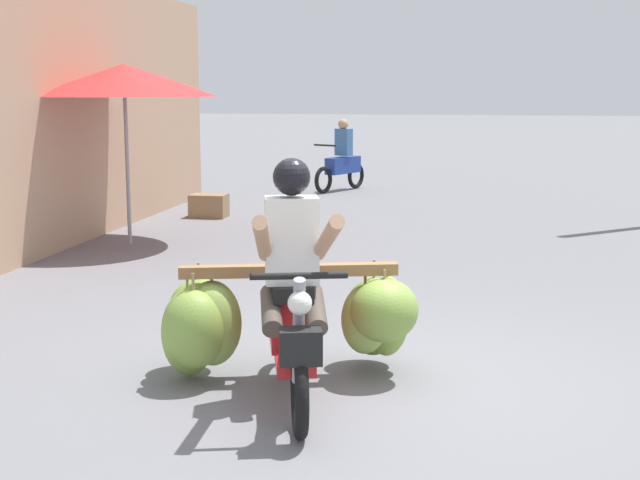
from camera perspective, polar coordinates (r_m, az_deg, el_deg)
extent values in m
plane|color=slate|center=(6.24, 4.29, -9.25)|extent=(120.00, 120.00, 0.00)
torus|color=black|center=(5.29, -1.31, -9.56)|extent=(0.22, 0.56, 0.56)
torus|color=black|center=(6.43, -2.02, -6.04)|extent=(0.22, 0.56, 0.56)
cube|color=red|center=(5.75, -1.64, -7.54)|extent=(0.38, 0.60, 0.08)
cube|color=red|center=(6.08, -1.88, -4.81)|extent=(0.44, 0.69, 0.36)
cube|color=black|center=(5.95, -1.85, -2.95)|extent=(0.41, 0.65, 0.10)
cylinder|color=gray|center=(5.24, -1.37, -5.83)|extent=(0.14, 0.29, 0.69)
cylinder|color=black|center=(5.12, -1.35, -2.29)|extent=(0.55, 0.18, 0.04)
sphere|color=silver|center=(5.08, -1.29, -4.02)|extent=(0.14, 0.14, 0.14)
cube|color=black|center=(5.10, -1.25, -6.75)|extent=(0.27, 0.22, 0.20)
cube|color=red|center=(5.20, -1.32, -6.44)|extent=(0.17, 0.30, 0.04)
cube|color=olive|center=(6.17, -1.97, -1.94)|extent=(1.47, 0.48, 0.08)
cube|color=olive|center=(6.35, -2.06, -1.88)|extent=(1.32, 0.43, 0.06)
ellipsoid|color=olive|center=(6.59, 3.41, -4.85)|extent=(0.52, 0.48, 0.58)
cylinder|color=#998459|center=(6.52, 3.44, -1.96)|extent=(0.02, 0.02, 0.16)
ellipsoid|color=#88AB4A|center=(6.26, -6.83, -5.25)|extent=(0.48, 0.45, 0.60)
cylinder|color=#998459|center=(6.19, -6.89, -2.37)|extent=(0.02, 0.02, 0.11)
ellipsoid|color=#7FA342|center=(6.22, 4.09, -4.47)|extent=(0.60, 0.58, 0.44)
cylinder|color=#998459|center=(6.16, 4.12, -2.32)|extent=(0.02, 0.02, 0.10)
ellipsoid|color=#7CA03F|center=(6.42, 4.27, -4.83)|extent=(0.43, 0.42, 0.58)
cylinder|color=#998459|center=(6.35, 4.31, -2.06)|extent=(0.02, 0.02, 0.11)
ellipsoid|color=#80A342|center=(6.18, -7.97, -5.62)|extent=(0.46, 0.42, 0.54)
cylinder|color=#998459|center=(6.10, -8.04, -2.77)|extent=(0.02, 0.02, 0.15)
ellipsoid|color=#85A848|center=(6.37, -8.33, -5.85)|extent=(0.40, 0.37, 0.61)
cylinder|color=#998459|center=(6.28, -8.41, -2.60)|extent=(0.02, 0.02, 0.19)
ellipsoid|color=#8CB04F|center=(6.32, 2.86, -5.05)|extent=(0.40, 0.38, 0.49)
cylinder|color=#998459|center=(6.25, 2.88, -2.43)|extent=(0.02, 0.02, 0.16)
ellipsoid|color=#7CA03F|center=(6.51, -7.65, -4.43)|extent=(0.52, 0.48, 0.46)
cylinder|color=#998459|center=(6.45, -7.71, -2.07)|extent=(0.02, 0.02, 0.15)
cube|color=silver|center=(5.77, -1.80, -0.01)|extent=(0.39, 0.30, 0.56)
sphere|color=black|center=(5.70, -1.81, 4.02)|extent=(0.24, 0.24, 0.24)
cylinder|color=tan|center=(5.44, 0.46, 0.09)|extent=(0.32, 0.71, 0.39)
cylinder|color=tan|center=(5.42, -3.65, 0.03)|extent=(0.22, 0.72, 0.39)
cylinder|color=#4C4238|center=(5.75, -0.31, -4.42)|extent=(0.24, 0.46, 0.27)
cylinder|color=#4C4238|center=(5.74, -3.11, -4.47)|extent=(0.24, 0.46, 0.27)
torus|color=black|center=(17.18, 0.22, 3.82)|extent=(0.30, 0.50, 0.52)
torus|color=black|center=(18.08, 2.29, 4.10)|extent=(0.30, 0.50, 0.52)
cube|color=navy|center=(17.69, 1.47, 4.76)|extent=(0.62, 0.91, 0.32)
cylinder|color=black|center=(17.17, 0.32, 6.02)|extent=(0.46, 0.26, 0.04)
cube|color=#386699|center=(17.67, 1.51, 6.22)|extent=(0.36, 0.31, 0.52)
sphere|color=tan|center=(17.64, 1.48, 7.35)|extent=(0.20, 0.20, 0.20)
cylinder|color=#99999E|center=(11.83, -12.11, 4.53)|extent=(0.05, 0.05, 2.00)
cone|color=red|center=(11.78, -12.30, 9.88)|extent=(2.37, 2.37, 0.41)
cube|color=olive|center=(14.19, -7.05, 2.17)|extent=(0.56, 0.40, 0.36)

